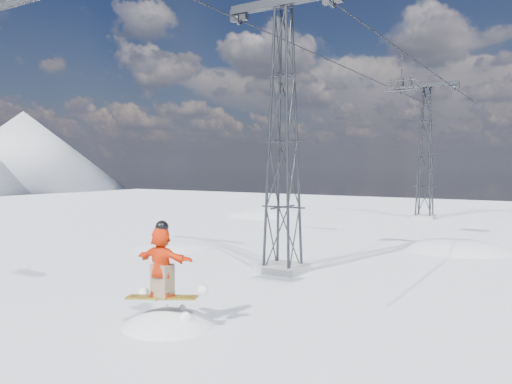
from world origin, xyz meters
The scene contains 7 objects.
ground centered at (0.00, 0.00, 0.00)m, with size 120.00×120.00×0.00m, color white.
snow_terrain centered at (-4.77, 21.24, -9.59)m, with size 39.00×37.00×22.00m.
lift_tower_near centered at (0.80, 8.00, 5.47)m, with size 5.20×1.80×11.43m.
lift_tower_far centered at (0.80, 33.00, 5.47)m, with size 5.20×1.80×11.43m.
haul_cables centered at (0.80, 19.50, 10.85)m, with size 4.46×51.00×0.06m.
snowboarder_jump centered at (1.51, 0.06, -1.60)m, with size 4.40×4.40×6.94m.
lift_chair_mid centered at (3.00, 17.73, 9.04)m, with size 1.82×0.52×2.26m.
Camera 1 is at (10.86, -10.38, 4.48)m, focal length 35.00 mm.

